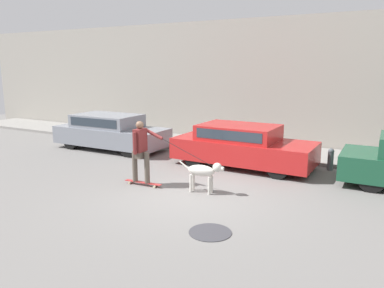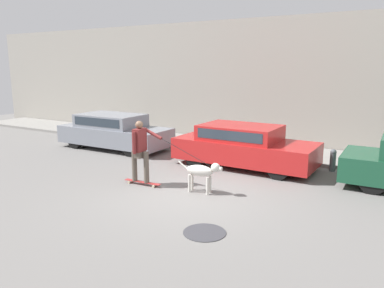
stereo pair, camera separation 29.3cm
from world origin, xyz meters
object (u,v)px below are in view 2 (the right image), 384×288
parked_car_1 (244,146)px  fire_hydrant (333,160)px  skateboarder (140,149)px  parked_car_0 (114,132)px  dog (202,172)px

parked_car_1 → fire_hydrant: parked_car_1 is taller
skateboarder → fire_hydrant: (4.04, 3.84, -0.61)m
parked_car_1 → fire_hydrant: bearing=19.4°
parked_car_0 → dog: (5.28, -2.79, -0.10)m
skateboarder → dog: bearing=5.0°
parked_car_0 → dog: bearing=-28.2°
parked_car_0 → parked_car_1: 5.19m
parked_car_1 → parked_car_0: bearing=-178.8°
parked_car_0 → parked_car_1: parked_car_0 is taller
dog → fire_hydrant: dog is taller
parked_car_0 → fire_hydrant: parked_car_0 is taller
parked_car_1 → fire_hydrant: (2.47, 0.81, -0.28)m
dog → parked_car_1: bearing=87.7°
parked_car_1 → skateboarder: bearing=-116.3°
parked_car_0 → parked_car_1: (5.19, 0.00, -0.01)m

